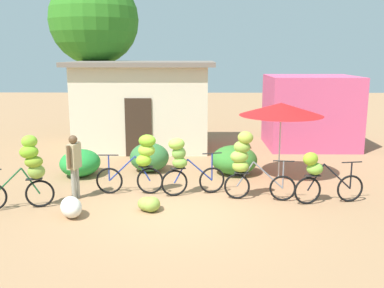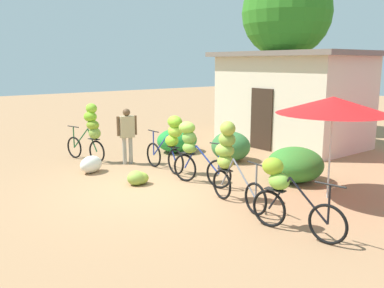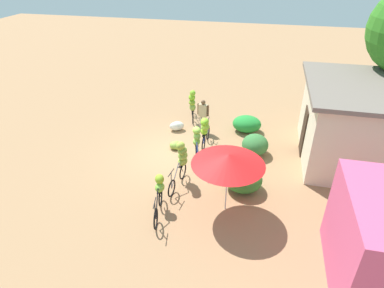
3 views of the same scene
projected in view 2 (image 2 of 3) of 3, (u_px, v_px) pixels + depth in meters
ground_plane at (151, 190)px, 9.35m from camera, size 60.00×60.00×0.00m
building_low at (292, 98)px, 14.30m from camera, size 5.19×3.46×3.18m
tree_behind_building at (287, 13)px, 16.76m from camera, size 3.63×3.63×6.61m
hedge_bush_front_left at (177, 140)px, 13.23m from camera, size 1.14×1.35×0.75m
hedge_bush_front_right at (231, 146)px, 12.03m from camera, size 1.17×1.10×0.86m
hedge_bush_mid at (295, 164)px, 9.93m from camera, size 1.34×1.36×0.84m
market_umbrella at (333, 105)px, 8.41m from camera, size 2.31×2.31×2.15m
bicycle_leftmost at (91, 129)px, 11.77m from camera, size 1.63×0.53×1.70m
bicycle_near_pile at (171, 138)px, 10.60m from camera, size 1.70×0.41×1.51m
bicycle_center_loaded at (193, 148)px, 9.72m from camera, size 1.60×0.58×1.46m
bicycle_by_shop at (229, 156)px, 8.39m from camera, size 1.71×0.46×1.67m
bicycle_rightmost at (285, 190)px, 6.95m from camera, size 1.71×0.45×1.25m
banana_pile_on_ground at (137, 178)px, 9.74m from camera, size 0.67×0.63×0.33m
produce_sack at (91, 164)px, 10.77m from camera, size 0.71×0.82×0.44m
person_vendor at (127, 131)px, 11.55m from camera, size 0.28×0.57×1.57m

